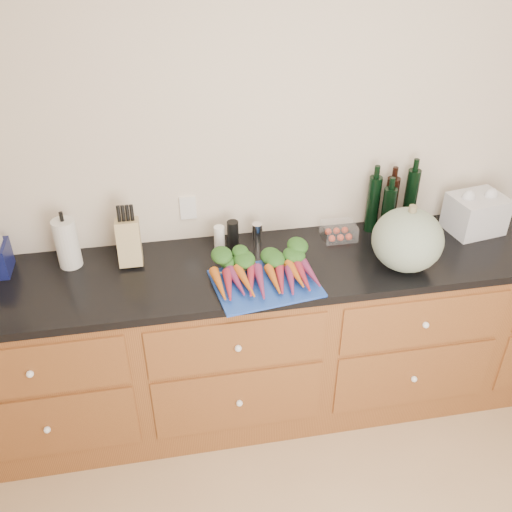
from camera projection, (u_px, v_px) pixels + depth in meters
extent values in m
cube|color=beige|center=(306.00, 163.00, 2.84)|extent=(4.10, 0.05, 2.60)
cube|color=brown|center=(313.00, 335.00, 3.04)|extent=(3.60, 0.60, 0.90)
cube|color=brown|center=(31.00, 371.00, 2.44)|extent=(0.82, 0.01, 0.28)
sphere|color=white|center=(30.00, 374.00, 2.43)|extent=(0.03, 0.03, 0.03)
cube|color=brown|center=(48.00, 427.00, 2.64)|extent=(0.82, 0.01, 0.38)
sphere|color=white|center=(47.00, 430.00, 2.63)|extent=(0.03, 0.03, 0.03)
cube|color=brown|center=(238.00, 346.00, 2.58)|extent=(0.82, 0.01, 0.28)
sphere|color=white|center=(238.00, 348.00, 2.56)|extent=(0.03, 0.03, 0.03)
cube|color=brown|center=(239.00, 401.00, 2.78)|extent=(0.82, 0.01, 0.38)
sphere|color=white|center=(239.00, 403.00, 2.76)|extent=(0.03, 0.03, 0.03)
cube|color=brown|center=(424.00, 323.00, 2.71)|extent=(0.82, 0.01, 0.28)
sphere|color=white|center=(426.00, 325.00, 2.70)|extent=(0.03, 0.03, 0.03)
cube|color=brown|center=(413.00, 377.00, 2.91)|extent=(0.82, 0.01, 0.38)
sphere|color=white|center=(414.00, 379.00, 2.90)|extent=(0.03, 0.03, 0.03)
cube|color=black|center=(318.00, 262.00, 2.78)|extent=(3.64, 0.62, 0.04)
cube|color=#1B41A9|center=(265.00, 283.00, 2.59)|extent=(0.51, 0.41, 0.01)
cone|color=#CB6017|center=(220.00, 286.00, 2.53)|extent=(0.05, 0.22, 0.05)
cone|color=maroon|center=(228.00, 285.00, 2.53)|extent=(0.05, 0.22, 0.05)
cone|color=#772551|center=(236.00, 284.00, 2.54)|extent=(0.05, 0.22, 0.05)
cone|color=#CB6017|center=(244.00, 283.00, 2.54)|extent=(0.05, 0.22, 0.05)
cone|color=maroon|center=(251.00, 282.00, 2.55)|extent=(0.05, 0.22, 0.05)
cone|color=#772551|center=(259.00, 282.00, 2.56)|extent=(0.05, 0.22, 0.05)
ellipsoid|color=#174618|center=(234.00, 261.00, 2.67)|extent=(0.22, 0.13, 0.07)
cone|color=#CB6017|center=(274.00, 280.00, 2.57)|extent=(0.05, 0.22, 0.05)
cone|color=maroon|center=(281.00, 279.00, 2.57)|extent=(0.05, 0.22, 0.05)
cone|color=#772551|center=(289.00, 278.00, 2.58)|extent=(0.05, 0.22, 0.05)
cone|color=#CB6017|center=(296.00, 278.00, 2.58)|extent=(0.05, 0.22, 0.05)
cone|color=maroon|center=(304.00, 277.00, 2.59)|extent=(0.05, 0.22, 0.05)
cone|color=#772551|center=(312.00, 276.00, 2.59)|extent=(0.05, 0.22, 0.05)
ellipsoid|color=#174618|center=(285.00, 256.00, 2.71)|extent=(0.22, 0.13, 0.07)
ellipsoid|color=slate|center=(407.00, 240.00, 2.64)|extent=(0.33, 0.33, 0.30)
cylinder|color=silver|center=(67.00, 243.00, 2.66)|extent=(0.11, 0.11, 0.24)
cube|color=tan|center=(129.00, 242.00, 2.69)|extent=(0.11, 0.11, 0.22)
cylinder|color=white|center=(219.00, 238.00, 2.82)|extent=(0.05, 0.05, 0.12)
cylinder|color=black|center=(233.00, 234.00, 2.82)|extent=(0.06, 0.06, 0.14)
cylinder|color=silver|center=(257.00, 234.00, 2.85)|extent=(0.05, 0.05, 0.12)
cube|color=white|center=(339.00, 231.00, 2.91)|extent=(0.17, 0.13, 0.08)
cylinder|color=black|center=(373.00, 204.00, 2.92)|extent=(0.07, 0.07, 0.30)
cylinder|color=black|center=(391.00, 203.00, 2.95)|extent=(0.07, 0.07, 0.28)
cylinder|color=black|center=(410.00, 199.00, 2.94)|extent=(0.07, 0.07, 0.32)
cylinder|color=black|center=(388.00, 212.00, 2.89)|extent=(0.07, 0.07, 0.26)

